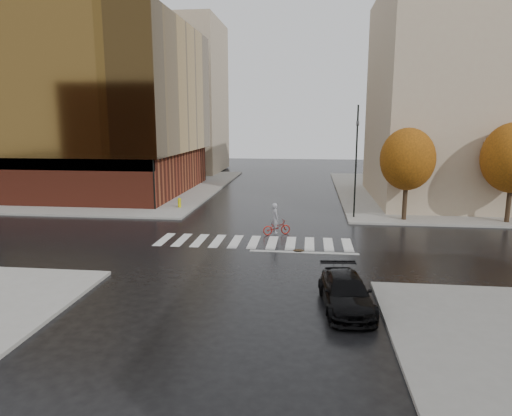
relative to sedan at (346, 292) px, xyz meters
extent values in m
plane|color=black|center=(-4.70, 8.69, -0.64)|extent=(120.00, 120.00, 0.00)
cube|color=gray|center=(-25.70, 29.69, -0.56)|extent=(30.00, 30.00, 0.15)
cube|color=gray|center=(16.30, 29.69, -0.56)|extent=(30.00, 30.00, 0.15)
cube|color=silver|center=(-4.70, 9.19, -0.63)|extent=(12.00, 3.00, 0.01)
cube|color=maroon|center=(-26.70, 26.69, 1.51)|extent=(26.00, 18.00, 4.00)
cube|color=beige|center=(-26.70, 17.89, 3.01)|extent=(26.00, 0.40, 1.00)
cube|color=olive|center=(-26.70, 26.69, 9.51)|extent=(27.00, 19.00, 12.00)
cube|color=tan|center=(12.30, 25.69, 8.51)|extent=(16.00, 16.00, 18.00)
cube|color=tan|center=(-20.70, 45.69, 9.51)|extent=(14.00, 12.00, 20.00)
cylinder|color=black|center=(5.30, 16.09, 0.91)|extent=(0.32, 0.32, 2.80)
ellipsoid|color=#A1540F|center=(5.30, 16.09, 3.83)|extent=(3.80, 3.80, 4.37)
cylinder|color=black|center=(12.30, 16.09, 0.91)|extent=(0.32, 0.32, 2.80)
imported|color=black|center=(0.00, 0.00, 0.00)|extent=(2.20, 4.56, 1.28)
imported|color=#9A150E|center=(-3.49, 11.19, -0.17)|extent=(1.89, 1.26, 0.94)
imported|color=gray|center=(-3.59, 11.19, 0.44)|extent=(0.69, 0.82, 1.91)
cylinder|color=black|center=(-13.70, 17.69, 2.75)|extent=(0.12, 0.12, 6.47)
imported|color=black|center=(-13.70, 17.69, 5.09)|extent=(0.19, 0.18, 0.81)
cylinder|color=black|center=(1.81, 16.47, 3.54)|extent=(0.12, 0.12, 8.06)
imported|color=black|center=(1.81, 16.47, 6.46)|extent=(0.22, 0.24, 1.01)
cylinder|color=#BFB90B|center=(-11.99, 18.69, -0.17)|extent=(0.26, 0.26, 0.64)
sphere|color=#BFB90B|center=(-11.99, 18.69, 0.15)|extent=(0.28, 0.28, 0.28)
cylinder|color=#3F2C16|center=(-2.00, 7.68, -0.63)|extent=(0.74, 0.74, 0.01)
camera|label=1|loc=(-1.49, -16.89, 6.52)|focal=32.00mm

